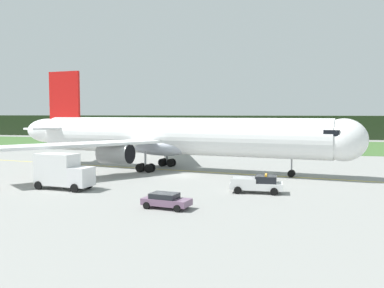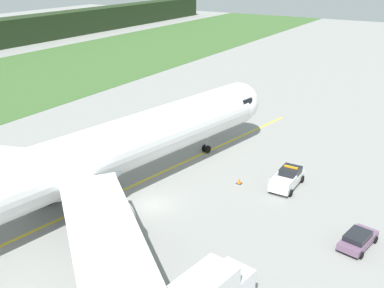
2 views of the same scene
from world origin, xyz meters
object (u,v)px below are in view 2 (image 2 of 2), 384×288
(ops_pickup_truck, at_px, (288,178))
(staff_car, at_px, (358,239))
(airliner, at_px, (91,158))
(apron_cone, at_px, (239,181))

(ops_pickup_truck, xyz_separation_m, staff_car, (-7.20, -8.69, -0.20))
(airliner, xyz_separation_m, apron_cone, (11.06, -10.00, -4.41))
(ops_pickup_truck, relative_size, staff_car, 1.22)
(airliner, distance_m, ops_pickup_truck, 19.96)
(airliner, height_order, apron_cone, airliner)
(apron_cone, bearing_deg, airliner, 137.88)
(airliner, relative_size, apron_cone, 77.57)
(staff_car, distance_m, apron_cone, 14.13)
(ops_pickup_truck, relative_size, apron_cone, 7.90)
(airliner, bearing_deg, ops_pickup_truck, -47.69)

